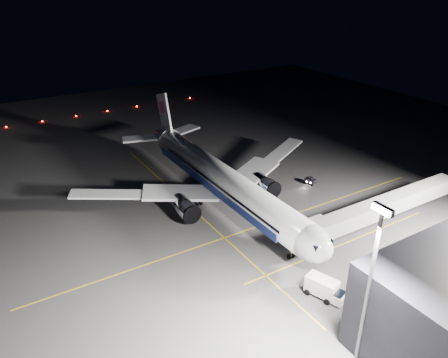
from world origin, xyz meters
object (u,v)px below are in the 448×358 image
service_truck (325,288)px  safety_cone_b (262,202)px  jet_bridge (380,208)px  baggage_tug (310,181)px  floodlight_mast_south (371,274)px  safety_cone_a (242,179)px  airliner (221,179)px  safety_cone_c (265,179)px

service_truck → safety_cone_b: bearing=143.3°
jet_bridge → safety_cone_b: 22.03m
baggage_tug → safety_cone_b: bearing=-104.7°
floodlight_mast_south → safety_cone_a: bearing=162.3°
service_truck → safety_cone_b: service_truck is taller
jet_bridge → floodlight_mast_south: (18.00, -24.07, 7.79)m
airliner → baggage_tug: (2.92, 20.57, -4.43)m
floodlight_mast_south → safety_cone_c: (-44.72, 19.59, -12.10)m
baggage_tug → safety_cone_b: 13.95m
floodlight_mast_south → safety_cone_a: size_ratio=30.61×
jet_bridge → safety_cone_b: jet_bridge is taller
safety_cone_a → safety_cone_b: (10.81, -2.34, 0.00)m
floodlight_mast_south → safety_cone_b: 40.42m
safety_cone_c → floodlight_mast_south: bearing=-23.7°
jet_bridge → safety_cone_a: (-29.22, -8.98, -4.24)m
floodlight_mast_south → safety_cone_c: size_ratio=37.84×
floodlight_mast_south → baggage_tug: (-38.16, 26.58, -11.64)m
jet_bridge → safety_cone_c: jet_bridge is taller
safety_cone_c → service_truck: bearing=-23.9°
safety_cone_b → safety_cone_c: 10.76m
jet_bridge → service_truck: size_ratio=5.62×
jet_bridge → floodlight_mast_south: floodlight_mast_south is taller
safety_cone_c → baggage_tug: bearing=46.8°
airliner → floodlight_mast_south: bearing=-8.3°
jet_bridge → baggage_tug: bearing=172.9°
safety_cone_c → safety_cone_b: bearing=-39.5°
airliner → safety_cone_c: size_ratio=112.40×
floodlight_mast_south → jet_bridge: bearing=126.8°
airliner → jet_bridge: 29.31m
jet_bridge → safety_cone_c: (-26.72, -4.48, -4.31)m
safety_cone_a → baggage_tug: bearing=51.7°
airliner → service_truck: 31.43m
jet_bridge → safety_cone_b: (-18.42, -11.32, -4.24)m
airliner → baggage_tug: bearing=81.9°
safety_cone_a → safety_cone_c: 5.15m
airliner → safety_cone_a: size_ratio=90.92×
service_truck → safety_cone_c: size_ratio=11.19×
airliner → jet_bridge: airliner is taller
safety_cone_b → safety_cone_c: safety_cone_b is taller
safety_cone_b → floodlight_mast_south: bearing=-19.3°
floodlight_mast_south → baggage_tug: 47.94m
airliner → service_truck: bearing=-3.4°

